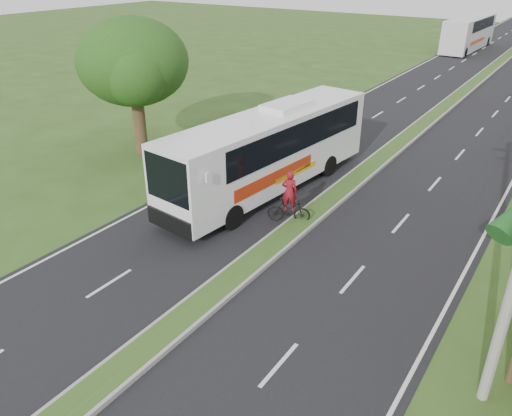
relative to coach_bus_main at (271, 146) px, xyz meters
The scene contains 8 objects.
ground 10.52m from the coach_bus_main, 72.77° to the right, with size 180.00×180.00×0.00m, color #324B1B.
road_asphalt 10.87m from the coach_bus_main, 73.37° to the left, with size 14.00×160.00×0.02m, color black.
median_strip 10.85m from the coach_bus_main, 73.37° to the left, with size 1.20×160.00×0.18m.
lane_edge_left 11.06m from the coach_bus_main, 109.75° to the left, with size 0.12×160.00×0.01m, color silver.
shade_tree 9.49m from the coach_bus_main, behind, with size 6.30×6.00×7.54m.
coach_bus_main is the anchor object (origin of this frame).
coach_bus_far 47.82m from the coach_bus_main, 92.45° to the left, with size 3.25×13.01×3.77m.
motorcyclist 3.69m from the coach_bus_main, 44.14° to the right, with size 1.92×1.22×2.37m.
Camera 1 is at (8.83, -9.08, 10.31)m, focal length 35.00 mm.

